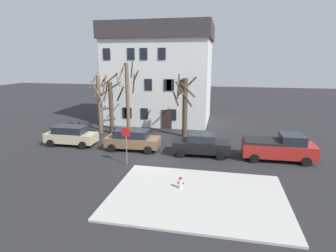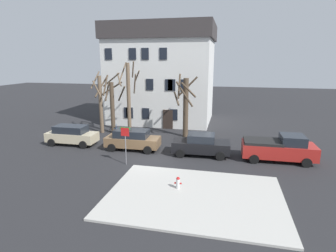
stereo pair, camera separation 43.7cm
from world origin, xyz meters
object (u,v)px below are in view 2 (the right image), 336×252
object	(u,v)px
tree_bare_far	(129,95)
pickup_truck_red	(279,148)
street_sign_pole	(125,139)
bicycle_leaning	(118,130)
car_black_sedan	(201,145)
tree_bare_end	(185,105)
tree_bare_near	(101,102)
car_beige_wagon	(72,135)
car_brown_wagon	(132,139)
fire_hydrant	(178,182)
tree_bare_mid	(112,104)
building_main	(162,73)

from	to	relation	value
tree_bare_far	pickup_truck_red	size ratio (longest dim) A/B	1.38
tree_bare_far	street_sign_pole	world-z (taller)	tree_bare_far
street_sign_pole	bicycle_leaning	size ratio (longest dim) A/B	1.61
car_black_sedan	street_sign_pole	bearing A→B (deg)	-147.69
bicycle_leaning	car_black_sedan	bearing A→B (deg)	-27.38
tree_bare_end	bicycle_leaning	size ratio (longest dim) A/B	3.51
tree_bare_near	car_beige_wagon	xyz separation A→B (m)	(-0.77, -4.49, -2.31)
tree_bare_far	car_brown_wagon	size ratio (longest dim) A/B	1.60
tree_bare_far	fire_hydrant	size ratio (longest dim) A/B	10.26
tree_bare_end	tree_bare_near	bearing A→B (deg)	-178.06
tree_bare_far	fire_hydrant	distance (m)	14.11
car_brown_wagon	fire_hydrant	world-z (taller)	car_brown_wagon
tree_bare_mid	car_beige_wagon	bearing A→B (deg)	-112.21
building_main	tree_bare_mid	bearing A→B (deg)	-116.04
tree_bare_mid	tree_bare_far	xyz separation A→B (m)	(1.71, 0.41, 0.86)
tree_bare_near	bicycle_leaning	distance (m)	3.35
tree_bare_end	fire_hydrant	xyz separation A→B (m)	(1.46, -11.36, -2.71)
building_main	pickup_truck_red	xyz separation A→B (m)	(11.95, -11.91, -4.82)
car_black_sedan	bicycle_leaning	size ratio (longest dim) A/B	2.61
tree_bare_near	tree_bare_mid	world-z (taller)	tree_bare_near
car_beige_wagon	street_sign_pole	bearing A→B (deg)	-28.08
fire_hydrant	bicycle_leaning	distance (m)	13.80
pickup_truck_red	fire_hydrant	size ratio (longest dim) A/B	7.42
tree_bare_end	car_beige_wagon	bearing A→B (deg)	-153.04
tree_bare_near	fire_hydrant	world-z (taller)	tree_bare_near
tree_bare_near	car_black_sedan	size ratio (longest dim) A/B	1.38
tree_bare_near	pickup_truck_red	xyz separation A→B (m)	(16.56, -4.64, -2.24)
car_black_sedan	pickup_truck_red	distance (m)	5.80
building_main	car_beige_wagon	size ratio (longest dim) A/B	2.77
street_sign_pole	bicycle_leaning	bearing A→B (deg)	116.46
tree_bare_mid	tree_bare_near	bearing A→B (deg)	-174.28
bicycle_leaning	tree_bare_near	bearing A→B (deg)	177.92
building_main	tree_bare_near	distance (m)	8.98
pickup_truck_red	tree_bare_far	bearing A→B (deg)	159.38
car_black_sedan	building_main	bearing A→B (deg)	117.16
building_main	street_sign_pole	size ratio (longest dim) A/B	4.44
tree_bare_mid	bicycle_leaning	bearing A→B (deg)	-15.09
tree_bare_far	car_brown_wagon	distance (m)	6.34
building_main	car_black_sedan	xyz separation A→B (m)	(6.15, -11.99, -4.92)
pickup_truck_red	fire_hydrant	distance (m)	9.13
fire_hydrant	street_sign_pole	bearing A→B (deg)	144.61
car_black_sedan	bicycle_leaning	bearing A→B (deg)	152.62
street_sign_pole	car_black_sedan	bearing A→B (deg)	32.31
car_beige_wagon	car_black_sedan	distance (m)	11.53
tree_bare_near	tree_bare_mid	distance (m)	1.13
car_black_sedan	pickup_truck_red	size ratio (longest dim) A/B	0.86
pickup_truck_red	street_sign_pole	world-z (taller)	street_sign_pole
tree_bare_mid	tree_bare_end	world-z (taller)	tree_bare_end
tree_bare_far	pickup_truck_red	distance (m)	14.97
tree_bare_near	car_beige_wagon	bearing A→B (deg)	-99.68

